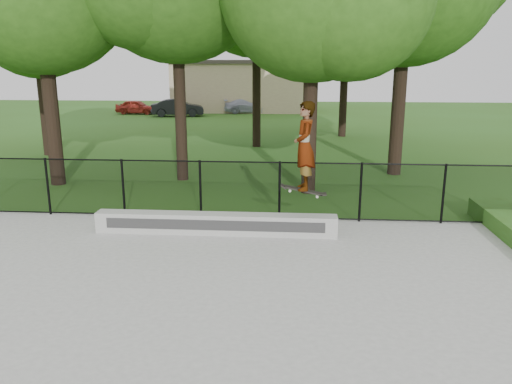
% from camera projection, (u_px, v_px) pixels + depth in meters
% --- Properties ---
extents(ground, '(100.00, 100.00, 0.00)m').
position_uv_depth(ground, '(125.00, 344.00, 7.10)').
color(ground, '#305618').
rests_on(ground, ground).
extents(concrete_slab, '(14.00, 12.00, 0.06)m').
position_uv_depth(concrete_slab, '(125.00, 342.00, 7.09)').
color(concrete_slab, gray).
rests_on(concrete_slab, ground).
extents(grind_ledge, '(5.58, 0.40, 0.48)m').
position_uv_depth(grind_ledge, '(216.00, 224.00, 11.52)').
color(grind_ledge, '#B1B2AC').
rests_on(grind_ledge, concrete_slab).
extents(car_a, '(3.42, 1.55, 1.15)m').
position_uv_depth(car_a, '(137.00, 107.00, 40.73)').
color(car_a, maroon).
rests_on(car_a, ground).
extents(car_b, '(3.85, 2.03, 1.33)m').
position_uv_depth(car_b, '(178.00, 108.00, 38.83)').
color(car_b, black).
rests_on(car_b, ground).
extents(car_c, '(4.17, 2.46, 1.23)m').
position_uv_depth(car_c, '(249.00, 106.00, 41.48)').
color(car_c, '#A9AABF').
rests_on(car_c, ground).
extents(skater_airborne, '(0.83, 0.74, 2.10)m').
position_uv_depth(skater_airborne, '(305.00, 147.00, 10.81)').
color(skater_airborne, black).
rests_on(skater_airborne, ground).
extents(chainlink_fence, '(16.06, 0.06, 1.50)m').
position_uv_depth(chainlink_fence, '(200.00, 189.00, 12.60)').
color(chainlink_fence, black).
rests_on(chainlink_fence, concrete_slab).
extents(distant_building, '(12.40, 6.40, 4.30)m').
position_uv_depth(distant_building, '(245.00, 86.00, 43.44)').
color(distant_building, '#CEB591').
rests_on(distant_building, ground).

